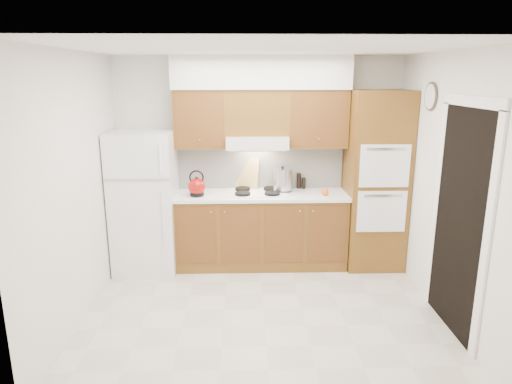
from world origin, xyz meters
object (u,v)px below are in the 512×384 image
kettle (197,187)px  stock_pot (282,179)px  fridge (145,202)px  oven_cabinet (375,181)px

kettle → stock_pot: stock_pot is taller
fridge → stock_pot: 1.72m
fridge → oven_cabinet: (2.85, 0.03, 0.24)m
fridge → kettle: fridge is taller
oven_cabinet → stock_pot: size_ratio=8.49×
kettle → stock_pot: 1.07m
oven_cabinet → kettle: size_ratio=10.39×
fridge → kettle: size_ratio=8.12×
fridge → kettle: 0.67m
kettle → stock_pot: size_ratio=0.82×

